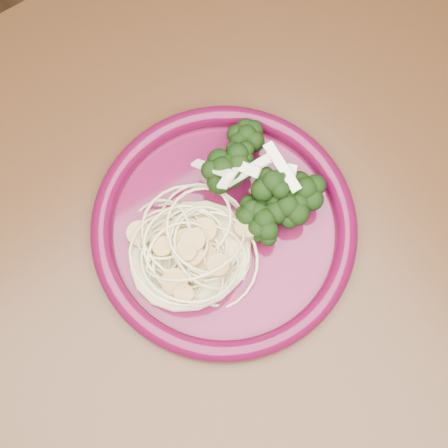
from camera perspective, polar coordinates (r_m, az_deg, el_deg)
dining_table at (r=0.70m, az=-5.11°, el=-11.10°), size 1.20×0.80×0.75m
dinner_plate at (r=0.61m, az=0.00°, el=-0.29°), size 0.29×0.29×0.02m
spaghetti_pile at (r=0.59m, az=-3.08°, el=-2.60°), size 0.14×0.12×0.03m
scallop_cluster at (r=0.56m, az=-3.26°, el=-1.73°), size 0.13×0.13×0.04m
broccoli_pile at (r=0.60m, az=3.70°, el=3.33°), size 0.09×0.14×0.04m
onion_garnish at (r=0.58m, az=3.88°, el=4.32°), size 0.07×0.09×0.05m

